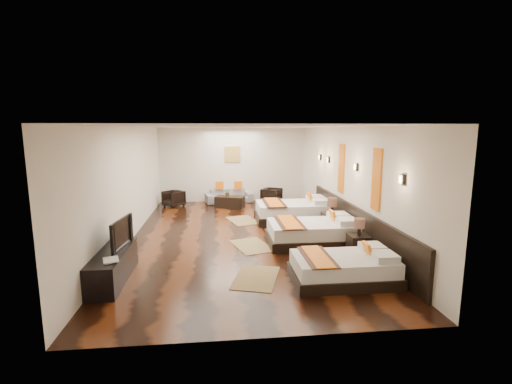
{
  "coord_description": "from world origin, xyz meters",
  "views": [
    {
      "loc": [
        -0.58,
        -9.16,
        2.73
      ],
      "look_at": [
        0.43,
        0.3,
        1.1
      ],
      "focal_mm": 25.68,
      "sensor_mm": 36.0,
      "label": 1
    }
  ],
  "objects": [
    {
      "name": "book",
      "position": [
        -2.5,
        -3.12,
        0.57
      ],
      "size": [
        0.33,
        0.39,
        0.03
      ],
      "primitive_type": "imported",
      "rotation": [
        0.0,
        0.0,
        0.32
      ],
      "color": "black",
      "rests_on": "tv_console"
    },
    {
      "name": "armchair_right",
      "position": [
        1.4,
        3.98,
        0.3
      ],
      "size": [
        0.89,
        0.89,
        0.6
      ],
      "primitive_type": "imported",
      "rotation": [
        0.0,
        0.0,
        1.02
      ],
      "color": "black",
      "rests_on": "floor"
    },
    {
      "name": "bed_near",
      "position": [
        1.69,
        -3.05,
        0.24
      ],
      "size": [
        1.87,
        1.18,
        0.71
      ],
      "color": "black",
      "rests_on": "floor"
    },
    {
      "name": "figurine",
      "position": [
        -2.5,
        -1.84,
        0.71
      ],
      "size": [
        0.4,
        0.4,
        0.33
      ],
      "primitive_type": "imported",
      "rotation": [
        0.0,
        0.0,
        0.34
      ],
      "color": "brown",
      "rests_on": "tv_console"
    },
    {
      "name": "back_wall",
      "position": [
        0.0,
        4.75,
        1.4
      ],
      "size": [
        5.5,
        0.01,
        2.8
      ],
      "primitive_type": "cube",
      "color": "silver",
      "rests_on": "floor"
    },
    {
      "name": "sconce_mid",
      "position": [
        2.7,
        -0.8,
        1.85
      ],
      "size": [
        0.07,
        0.12,
        0.18
      ],
      "color": "black",
      "rests_on": "right_wall"
    },
    {
      "name": "sconce_far",
      "position": [
        2.7,
        1.4,
        1.85
      ],
      "size": [
        0.07,
        0.12,
        0.18
      ],
      "color": "black",
      "rests_on": "right_wall"
    },
    {
      "name": "jute_mat_near",
      "position": [
        0.11,
        -2.75,
        0.01
      ],
      "size": [
        1.06,
        1.36,
        0.01
      ],
      "primitive_type": "cube",
      "rotation": [
        0.0,
        0.0,
        -0.29
      ],
      "color": "olive",
      "rests_on": "floor"
    },
    {
      "name": "table_plant",
      "position": [
        -0.23,
        3.61,
        0.54
      ],
      "size": [
        0.27,
        0.24,
        0.28
      ],
      "primitive_type": "imported",
      "rotation": [
        0.0,
        0.0,
        0.08
      ],
      "color": "#286321",
      "rests_on": "coffee_table"
    },
    {
      "name": "armchair_left",
      "position": [
        -2.15,
        3.91,
        0.29
      ],
      "size": [
        0.88,
        0.88,
        0.58
      ],
      "primitive_type": "imported",
      "rotation": [
        0.0,
        0.0,
        -0.78
      ],
      "color": "black",
      "rests_on": "floor"
    },
    {
      "name": "coffee_table",
      "position": [
        -0.16,
        3.55,
        0.2
      ],
      "size": [
        1.11,
        0.79,
        0.4
      ],
      "primitive_type": "cube",
      "rotation": [
        0.0,
        0.0,
        -0.32
      ],
      "color": "black",
      "rests_on": "floor"
    },
    {
      "name": "sofa",
      "position": [
        -0.16,
        4.45,
        0.25
      ],
      "size": [
        1.84,
        1.03,
        0.51
      ],
      "primitive_type": "imported",
      "rotation": [
        0.0,
        0.0,
        0.21
      ],
      "color": "gray",
      "rests_on": "floor"
    },
    {
      "name": "orange_panel_a",
      "position": [
        2.73,
        -1.9,
        1.7
      ],
      "size": [
        0.04,
        0.4,
        1.3
      ],
      "primitive_type": "cube",
      "color": "#D86014",
      "rests_on": "right_wall"
    },
    {
      "name": "right_wall",
      "position": [
        2.75,
        0.0,
        1.4
      ],
      "size": [
        0.01,
        9.5,
        2.8
      ],
      "primitive_type": "cube",
      "color": "silver",
      "rests_on": "floor"
    },
    {
      "name": "tv",
      "position": [
        -2.45,
        -2.4,
        0.83
      ],
      "size": [
        0.25,
        0.99,
        0.57
      ],
      "primitive_type": "imported",
      "rotation": [
        0.0,
        0.0,
        1.45
      ],
      "color": "black",
      "rests_on": "tv_console"
    },
    {
      "name": "tv_console",
      "position": [
        -2.5,
        -2.58,
        0.28
      ],
      "size": [
        0.5,
        1.8,
        0.55
      ],
      "primitive_type": "cube",
      "color": "black",
      "rests_on": "floor"
    },
    {
      "name": "gold_artwork",
      "position": [
        0.0,
        4.73,
        1.8
      ],
      "size": [
        0.6,
        0.04,
        0.6
      ],
      "primitive_type": "cube",
      "color": "#AD873F",
      "rests_on": "back_wall"
    },
    {
      "name": "left_wall",
      "position": [
        -2.75,
        0.0,
        1.4
      ],
      "size": [
        0.01,
        9.5,
        2.8
      ],
      "primitive_type": "cube",
      "color": "silver",
      "rests_on": "floor"
    },
    {
      "name": "jute_mat_far",
      "position": [
        0.17,
        1.61,
        0.01
      ],
      "size": [
        1.05,
        1.36,
        0.01
      ],
      "primitive_type": "cube",
      "rotation": [
        0.0,
        0.0,
        0.28
      ],
      "color": "olive",
      "rests_on": "floor"
    },
    {
      "name": "jute_mat_mid",
      "position": [
        0.21,
        -0.86,
        0.01
      ],
      "size": [
        1.06,
        1.37,
        0.01
      ],
      "primitive_type": "cube",
      "rotation": [
        0.0,
        0.0,
        0.29
      ],
      "color": "olive",
      "rests_on": "floor"
    },
    {
      "name": "bed_far",
      "position": [
        1.7,
        1.45,
        0.29
      ],
      "size": [
        2.23,
        1.4,
        0.85
      ],
      "color": "black",
      "rests_on": "floor"
    },
    {
      "name": "nightstand_b",
      "position": [
        2.45,
        0.11,
        0.33
      ],
      "size": [
        0.47,
        0.47,
        0.94
      ],
      "color": "black",
      "rests_on": "floor"
    },
    {
      "name": "headboard_panel",
      "position": [
        2.71,
        -0.8,
        0.45
      ],
      "size": [
        0.08,
        6.6,
        0.9
      ],
      "primitive_type": "cube",
      "color": "black",
      "rests_on": "floor"
    },
    {
      "name": "sconce_near",
      "position": [
        2.7,
        -3.0,
        1.85
      ],
      "size": [
        0.07,
        0.12,
        0.18
      ],
      "color": "black",
      "rests_on": "right_wall"
    },
    {
      "name": "orange_panel_b",
      "position": [
        2.73,
        0.3,
        1.7
      ],
      "size": [
        0.04,
        0.4,
        1.3
      ],
      "primitive_type": "cube",
      "color": "#D86014",
      "rests_on": "right_wall"
    },
    {
      "name": "floor",
      "position": [
        0.0,
        0.0,
        0.0
      ],
      "size": [
        5.5,
        9.5,
        0.01
      ],
      "primitive_type": "cube",
      "color": "black",
      "rests_on": "ground"
    },
    {
      "name": "sconce_lounge",
      "position": [
        2.7,
        2.3,
        1.85
      ],
      "size": [
        0.07,
        0.12,
        0.18
      ],
      "color": "black",
      "rests_on": "right_wall"
    },
    {
      "name": "ceiling",
      "position": [
        0.0,
        0.0,
        2.8
      ],
      "size": [
        5.5,
        9.5,
        0.01
      ],
      "primitive_type": "cube",
      "color": "white",
      "rests_on": "floor"
    },
    {
      "name": "nightstand_a",
      "position": [
        2.44,
        -1.8,
        0.3
      ],
      "size": [
        0.43,
        0.43,
        0.84
      ],
      "color": "black",
      "rests_on": "floor"
    },
    {
      "name": "bed_mid",
      "position": [
        1.7,
        -0.83,
        0.28
      ],
      "size": [
        2.14,
        1.35,
        0.82
      ],
      "color": "black",
      "rests_on": "floor"
    }
  ]
}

